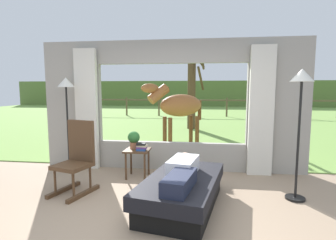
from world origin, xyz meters
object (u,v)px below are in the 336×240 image
(floor_lamp_right, at_px, (301,95))
(pasture_tree, at_px, (192,93))
(book_stack, at_px, (141,147))
(floor_lamp_left, at_px, (66,96))
(recliner_sofa, at_px, (182,191))
(potted_plant, at_px, (134,139))
(rocking_chair, at_px, (77,158))
(side_table, at_px, (137,154))
(reclining_person, at_px, (182,171))
(horse, at_px, (178,106))

(floor_lamp_right, distance_m, pasture_tree, 6.94)
(book_stack, xyz_separation_m, floor_lamp_left, (-1.52, 0.25, 0.89))
(recliner_sofa, distance_m, potted_plant, 1.61)
(rocking_chair, relative_size, side_table, 2.15)
(reclining_person, xyz_separation_m, floor_lamp_right, (1.62, 0.52, 1.00))
(rocking_chair, xyz_separation_m, floor_lamp_left, (-0.66, 0.97, 0.93))
(book_stack, height_order, floor_lamp_left, floor_lamp_left)
(floor_lamp_left, relative_size, horse, 1.05)
(floor_lamp_left, xyz_separation_m, floor_lamp_right, (3.96, -0.84, 0.05))
(side_table, xyz_separation_m, horse, (0.51, 2.50, 0.73))
(reclining_person, distance_m, pasture_tree, 7.28)
(floor_lamp_left, bearing_deg, floor_lamp_right, -11.99)
(rocking_chair, height_order, book_stack, rocking_chair)
(recliner_sofa, xyz_separation_m, reclining_person, (0.00, -0.05, 0.30))
(floor_lamp_left, bearing_deg, reclining_person, -30.16)
(rocking_chair, xyz_separation_m, horse, (1.28, 3.28, 0.61))
(potted_plant, xyz_separation_m, floor_lamp_right, (2.61, -0.71, 0.82))
(pasture_tree, bearing_deg, reclining_person, -88.67)
(recliner_sofa, distance_m, pasture_tree, 7.27)
(floor_lamp_right, distance_m, horse, 3.76)
(reclining_person, distance_m, floor_lamp_left, 2.86)
(recliner_sofa, distance_m, floor_lamp_left, 2.95)
(reclining_person, relative_size, side_table, 2.75)
(book_stack, relative_size, floor_lamp_left, 0.11)
(side_table, relative_size, horse, 0.30)
(pasture_tree, bearing_deg, book_stack, -96.05)
(floor_lamp_left, xyz_separation_m, horse, (1.94, 2.31, -0.32))
(recliner_sofa, relative_size, pasture_tree, 0.61)
(reclining_person, distance_m, side_table, 1.48)
(potted_plant, xyz_separation_m, floor_lamp_left, (-1.35, 0.13, 0.77))
(recliner_sofa, height_order, floor_lamp_right, floor_lamp_right)
(recliner_sofa, height_order, rocking_chair, rocking_chair)
(recliner_sofa, xyz_separation_m, pasture_tree, (-0.17, 7.17, 1.23))
(reclining_person, xyz_separation_m, rocking_chair, (-1.67, 0.38, 0.02))
(reclining_person, xyz_separation_m, potted_plant, (-0.98, 1.22, 0.18))
(floor_lamp_right, bearing_deg, rocking_chair, -177.71)
(recliner_sofa, distance_m, rocking_chair, 1.74)
(rocking_chair, distance_m, side_table, 1.10)
(horse, bearing_deg, side_table, 133.49)
(rocking_chair, height_order, floor_lamp_right, floor_lamp_right)
(side_table, relative_size, potted_plant, 1.63)
(rocking_chair, distance_m, book_stack, 1.12)
(side_table, distance_m, floor_lamp_right, 2.83)
(recliner_sofa, xyz_separation_m, horse, (-0.39, 3.62, 0.94))
(potted_plant, bearing_deg, reclining_person, -51.15)
(rocking_chair, relative_size, potted_plant, 3.50)
(side_table, bearing_deg, rocking_chair, -134.62)
(recliner_sofa, xyz_separation_m, potted_plant, (-0.98, 1.17, 0.48))
(horse, relative_size, pasture_tree, 0.57)
(pasture_tree, bearing_deg, floor_lamp_left, -110.28)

